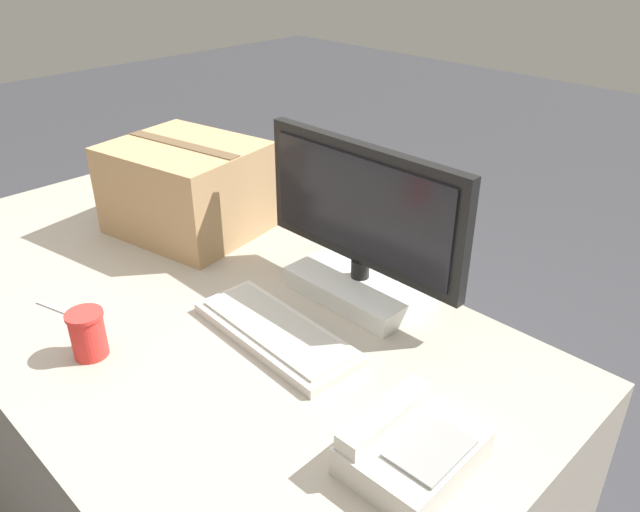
% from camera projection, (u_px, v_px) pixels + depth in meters
% --- Properties ---
extents(ground_plane, '(12.00, 12.00, 0.00)m').
position_uv_depth(ground_plane, '(205.00, 512.00, 1.85)').
color(ground_plane, '#38383D').
extents(office_desk, '(1.80, 0.90, 0.76)m').
position_uv_depth(office_desk, '(193.00, 416.00, 1.67)').
color(office_desk, '#A89E8E').
rests_on(office_desk, ground_plane).
extents(monitor, '(0.56, 0.20, 0.37)m').
position_uv_depth(monitor, '(361.00, 236.00, 1.43)').
color(monitor, white).
rests_on(monitor, office_desk).
extents(keyboard, '(0.41, 0.17, 0.03)m').
position_uv_depth(keyboard, '(276.00, 332.00, 1.34)').
color(keyboard, beige).
rests_on(keyboard, office_desk).
extents(desk_phone, '(0.18, 0.22, 0.08)m').
position_uv_depth(desk_phone, '(410.00, 448.00, 1.02)').
color(desk_phone, beige).
rests_on(desk_phone, office_desk).
extents(paper_cup_right, '(0.08, 0.08, 0.10)m').
position_uv_depth(paper_cup_right, '(88.00, 334.00, 1.27)').
color(paper_cup_right, red).
rests_on(paper_cup_right, office_desk).
extents(spoon, '(0.17, 0.06, 0.00)m').
position_uv_depth(spoon, '(71.00, 315.00, 1.41)').
color(spoon, silver).
rests_on(spoon, office_desk).
extents(cardboard_box, '(0.45, 0.40, 0.25)m').
position_uv_depth(cardboard_box, '(187.00, 188.00, 1.75)').
color(cardboard_box, tan).
rests_on(cardboard_box, office_desk).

